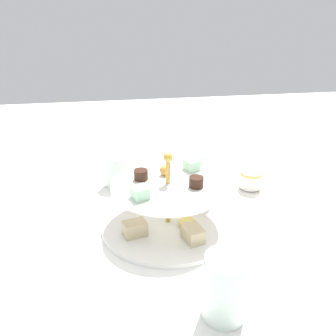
{
  "coord_description": "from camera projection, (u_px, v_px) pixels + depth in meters",
  "views": [
    {
      "loc": [
        -0.11,
        -0.64,
        0.44
      ],
      "look_at": [
        0.0,
        0.0,
        0.14
      ],
      "focal_mm": 37.1,
      "sensor_mm": 36.0,
      "label": 1
    }
  ],
  "objects": [
    {
      "name": "ground_plane",
      "position": [
        168.0,
        225.0,
        0.78
      ],
      "size": [
        2.4,
        2.4,
        0.0
      ],
      "primitive_type": "plane",
      "color": "white"
    },
    {
      "name": "water_glass_short_left",
      "position": [
        202.0,
        165.0,
        0.99
      ],
      "size": [
        0.06,
        0.06,
        0.07
      ],
      "primitive_type": "cylinder",
      "color": "silver",
      "rests_on": "ground_plane"
    },
    {
      "name": "teacup_with_saucer",
      "position": [
        251.0,
        181.0,
        0.92
      ],
      "size": [
        0.09,
        0.09,
        0.05
      ],
      "color": "white",
      "rests_on": "ground_plane"
    },
    {
      "name": "water_glass_mid_back",
      "position": [
        116.0,
        171.0,
        0.93
      ],
      "size": [
        0.06,
        0.06,
        0.08
      ],
      "primitive_type": "cylinder",
      "color": "silver",
      "rests_on": "ground_plane"
    },
    {
      "name": "tiered_serving_stand",
      "position": [
        168.0,
        207.0,
        0.76
      ],
      "size": [
        0.3,
        0.3,
        0.17
      ],
      "color": "white",
      "rests_on": "ground_plane"
    },
    {
      "name": "water_glass_tall_right",
      "position": [
        225.0,
        287.0,
        0.52
      ],
      "size": [
        0.07,
        0.07,
        0.11
      ],
      "primitive_type": "cylinder",
      "color": "silver",
      "rests_on": "ground_plane"
    },
    {
      "name": "butter_knife_left",
      "position": [
        18.0,
        271.0,
        0.64
      ],
      "size": [
        0.04,
        0.17,
        0.0
      ],
      "primitive_type": "cube",
      "rotation": [
        0.0,
        0.0,
        4.85
      ],
      "color": "silver",
      "rests_on": "ground_plane"
    },
    {
      "name": "butter_knife_right",
      "position": [
        315.0,
        236.0,
        0.74
      ],
      "size": [
        0.05,
        0.17,
        0.0
      ],
      "primitive_type": "cube",
      "rotation": [
        0.0,
        0.0,
        7.62
      ],
      "color": "silver",
      "rests_on": "ground_plane"
    }
  ]
}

